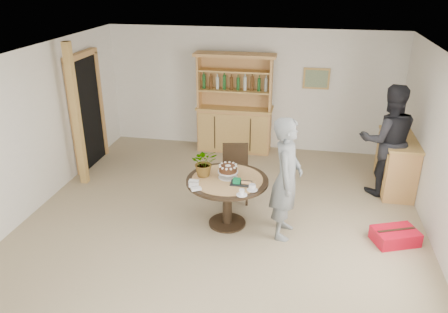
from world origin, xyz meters
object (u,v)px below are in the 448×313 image
at_px(red_suitcase, 395,236).
at_px(teen_boy, 286,179).
at_px(dining_table, 227,188).
at_px(sideboard, 396,163).
at_px(dining_chair, 235,169).
at_px(adult_person, 388,141).
at_px(hutch, 235,119).

bearing_deg(red_suitcase, teen_boy, 160.54).
bearing_deg(dining_table, sideboard, 32.65).
height_order(dining_chair, adult_person, adult_person).
relative_size(dining_chair, adult_person, 0.50).
distance_m(hutch, sideboard, 3.29).
bearing_deg(sideboard, red_suitcase, -97.87).
bearing_deg(sideboard, dining_chair, -161.89).
relative_size(adult_person, red_suitcase, 2.70).
xyz_separation_m(adult_person, red_suitcase, (0.00, -1.54, -0.85)).
distance_m(hutch, adult_person, 3.16).
height_order(hutch, dining_chair, hutch).
xyz_separation_m(hutch, sideboard, (3.04, -1.24, -0.22)).
height_order(teen_boy, adult_person, adult_person).
distance_m(dining_table, adult_person, 2.87).
distance_m(dining_chair, teen_boy, 1.32).
height_order(dining_table, dining_chair, dining_chair).
distance_m(hutch, teen_boy, 3.29).
distance_m(sideboard, dining_table, 3.16).
bearing_deg(dining_table, hutch, 97.45).
bearing_deg(teen_boy, red_suitcase, -83.16).
bearing_deg(dining_table, adult_person, 31.97).
xyz_separation_m(sideboard, dining_chair, (-2.67, -0.87, 0.06)).
height_order(hutch, red_suitcase, hutch).
distance_m(sideboard, dining_chair, 2.81).
relative_size(dining_table, teen_boy, 0.67).
bearing_deg(hutch, adult_person, -27.14).
xyz_separation_m(dining_table, dining_chair, (-0.02, 0.83, -0.07)).
relative_size(hutch, sideboard, 1.62).
height_order(sideboard, dining_table, sideboard).
bearing_deg(adult_person, hutch, -33.06).
bearing_deg(teen_boy, dining_chair, 47.50).
bearing_deg(sideboard, hutch, 157.79).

